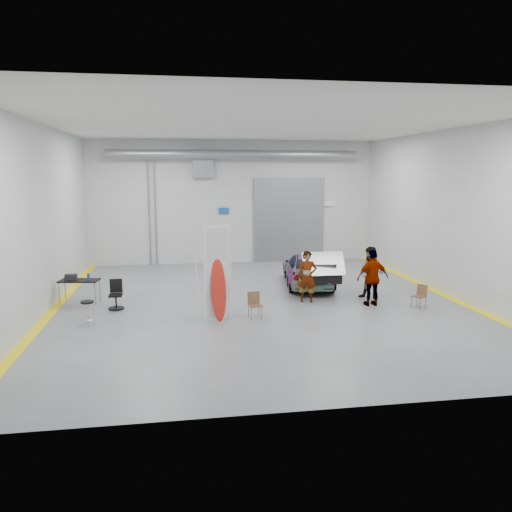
{
  "coord_description": "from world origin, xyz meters",
  "views": [
    {
      "loc": [
        -2.78,
        -16.56,
        4.45
      ],
      "look_at": [
        -0.02,
        0.83,
        1.5
      ],
      "focal_mm": 35.0,
      "sensor_mm": 36.0,
      "label": 1
    }
  ],
  "objects": [
    {
      "name": "person_a",
      "position": [
        1.62,
        -0.17,
        0.9
      ],
      "size": [
        0.74,
        0.58,
        1.8
      ],
      "primitive_type": "imported",
      "rotation": [
        0.0,
        0.0,
        -0.26
      ],
      "color": "#976652",
      "rests_on": "ground"
    },
    {
      "name": "office_chair",
      "position": [
        -4.84,
        -0.06,
        0.42
      ],
      "size": [
        0.51,
        0.51,
        0.97
      ],
      "rotation": [
        0.0,
        0.0,
        -0.01
      ],
      "color": "black",
      "rests_on": "ground"
    },
    {
      "name": "person_c",
      "position": [
        3.67,
        -0.98,
        0.96
      ],
      "size": [
        1.14,
        0.53,
        1.91
      ],
      "primitive_type": "imported",
      "rotation": [
        0.0,
        0.0,
        3.21
      ],
      "color": "brown",
      "rests_on": "ground"
    },
    {
      "name": "work_table",
      "position": [
        -6.21,
        0.85,
        0.83
      ],
      "size": [
        1.4,
        0.85,
        1.07
      ],
      "rotation": [
        0.0,
        0.0,
        -0.15
      ],
      "color": "gray",
      "rests_on": "ground"
    },
    {
      "name": "ground",
      "position": [
        0.0,
        0.0,
        0.0
      ],
      "size": [
        16.0,
        16.0,
        0.0
      ],
      "primitive_type": "plane",
      "color": "slate",
      "rests_on": "ground"
    },
    {
      "name": "folding_chair_far",
      "position": [
        5.07,
        -1.53,
        0.24
      ],
      "size": [
        0.49,
        0.6,
        0.78
      ],
      "rotation": [
        0.0,
        0.0,
        -1.05
      ],
      "color": "brown",
      "rests_on": "ground"
    },
    {
      "name": "room_shell",
      "position": [
        0.24,
        2.22,
        4.08
      ],
      "size": [
        14.02,
        16.18,
        6.01
      ],
      "color": "silver",
      "rests_on": "ground"
    },
    {
      "name": "shop_stool",
      "position": [
        -5.42,
        -1.95,
        0.39
      ],
      "size": [
        0.4,
        0.4,
        0.78
      ],
      "rotation": [
        0.0,
        0.0,
        -0.29
      ],
      "color": "black",
      "rests_on": "ground"
    },
    {
      "name": "person_b",
      "position": [
        3.95,
        -0.16,
        0.94
      ],
      "size": [
        1.16,
        1.14,
        1.88
      ],
      "primitive_type": "imported",
      "rotation": [
        0.0,
        0.0,
        -0.72
      ],
      "color": "slate",
      "rests_on": "ground"
    },
    {
      "name": "trunk_lid",
      "position": [
        2.33,
        0.39,
        1.32
      ],
      "size": [
        1.52,
        0.92,
        0.04
      ],
      "primitive_type": "cube",
      "color": "silver",
      "rests_on": "sedan_car"
    },
    {
      "name": "sedan_car",
      "position": [
        2.33,
        2.38,
        0.65
      ],
      "size": [
        2.5,
        4.71,
        1.3
      ],
      "primitive_type": "imported",
      "rotation": [
        0.0,
        0.0,
        2.98
      ],
      "color": "silver",
      "rests_on": "ground"
    },
    {
      "name": "folding_chair_near",
      "position": [
        -0.48,
        -1.86,
        0.25
      ],
      "size": [
        0.43,
        0.45,
        0.81
      ],
      "rotation": [
        0.0,
        0.0,
        0.12
      ],
      "color": "brown",
      "rests_on": "ground"
    },
    {
      "name": "surfboard_display",
      "position": [
        -1.73,
        -1.96,
        1.25
      ],
      "size": [
        0.81,
        0.5,
        3.09
      ],
      "rotation": [
        0.0,
        0.0,
        0.44
      ],
      "color": "white",
      "rests_on": "ground"
    }
  ]
}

